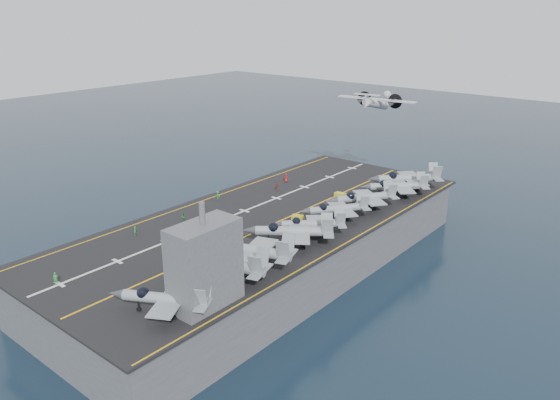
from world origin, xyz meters
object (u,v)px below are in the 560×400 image
Objects in this scene: tow_cart_a at (206,257)px; transport_plane at (376,104)px; fighter_jet_0 at (166,298)px; island_superstructure at (204,255)px.

transport_plane reaches higher than tow_cart_a.
fighter_jet_0 is at bearing -61.23° from tow_cart_a.
transport_plane is (-23.04, 92.94, 11.09)m from fighter_jet_0.
island_superstructure is 15.68m from tow_cart_a.
transport_plane reaches higher than island_superstructure.
transport_plane is at bearing 106.07° from island_superstructure.
tow_cart_a is at bearing -79.18° from transport_plane.
island_superstructure is 91.53m from transport_plane.
island_superstructure reaches higher than tow_cart_a.
fighter_jet_0 is 8.50× the size of tow_cart_a.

